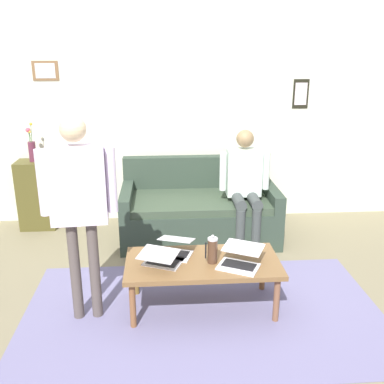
{
  "coord_description": "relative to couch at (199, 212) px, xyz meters",
  "views": [
    {
      "loc": [
        0.26,
        3.21,
        2.11
      ],
      "look_at": [
        -0.03,
        -0.75,
        0.8
      ],
      "focal_mm": 40.92,
      "sensor_mm": 36.0,
      "label": 1
    }
  ],
  "objects": [
    {
      "name": "ground_plane",
      "position": [
        0.16,
        1.51,
        -0.3
      ],
      "size": [
        7.68,
        7.68,
        0.0
      ],
      "primitive_type": "plane",
      "color": "#7B7255"
    },
    {
      "name": "couch",
      "position": [
        0.0,
        0.0,
        0.0
      ],
      "size": [
        1.75,
        0.93,
        0.88
      ],
      "color": "#2F3E31",
      "rests_on": "ground_plane"
    },
    {
      "name": "flower_vase",
      "position": [
        1.93,
        -0.42,
        0.69
      ],
      "size": [
        0.09,
        0.09,
        0.46
      ],
      "color": "#612A3D",
      "rests_on": "side_shelf"
    },
    {
      "name": "person_standing",
      "position": [
        1.05,
        1.55,
        0.76
      ],
      "size": [
        0.58,
        0.21,
        1.66
      ],
      "color": "#554B46",
      "rests_on": "ground_plane"
    },
    {
      "name": "laptop_center",
      "position": [
        0.32,
        1.33,
        0.17
      ],
      "size": [
        0.37,
        0.38,
        0.14
      ],
      "color": "silver",
      "rests_on": "coffee_table"
    },
    {
      "name": "coffee_table",
      "position": [
        0.1,
        1.48,
        0.09
      ],
      "size": [
        1.28,
        0.62,
        0.43
      ],
      "color": "brown",
      "rests_on": "ground_plane"
    },
    {
      "name": "french_press",
      "position": [
        0.02,
        1.51,
        0.24
      ],
      "size": [
        0.1,
        0.08,
        0.25
      ],
      "color": "#4C3323",
      "rests_on": "coffee_table"
    },
    {
      "name": "side_shelf",
      "position": [
        1.93,
        -0.42,
        0.11
      ],
      "size": [
        0.42,
        0.32,
        0.84
      ],
      "color": "#4E491F",
      "rests_on": "ground_plane"
    },
    {
      "name": "back_wall",
      "position": [
        0.16,
        -0.69,
        1.05
      ],
      "size": [
        7.04,
        0.11,
        2.7
      ],
      "color": "silver",
      "rests_on": "ground_plane"
    },
    {
      "name": "laptop_right",
      "position": [
        0.43,
        1.52,
        0.18
      ],
      "size": [
        0.41,
        0.43,
        0.14
      ],
      "color": "silver",
      "rests_on": "coffee_table"
    },
    {
      "name": "area_rug",
      "position": [
        0.1,
        1.58,
        -0.3
      ],
      "size": [
        2.99,
        1.75,
        0.01
      ],
      "primitive_type": "cube",
      "color": "slate",
      "rests_on": "ground_plane"
    },
    {
      "name": "laptop_left",
      "position": [
        -0.2,
        1.57,
        0.18
      ],
      "size": [
        0.44,
        0.45,
        0.13
      ],
      "color": "silver",
      "rests_on": "coffee_table"
    },
    {
      "name": "person_seated",
      "position": [
        -0.48,
        0.23,
        0.42
      ],
      "size": [
        0.55,
        0.51,
        1.28
      ],
      "color": "#3E4442",
      "rests_on": "ground_plane"
    }
  ]
}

